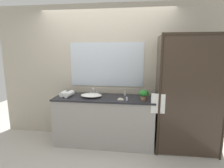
# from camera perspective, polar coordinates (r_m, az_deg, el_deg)

# --- Properties ---
(ground_plane) EXTENTS (8.00, 8.00, 0.00)m
(ground_plane) POSITION_cam_1_polar(r_m,az_deg,el_deg) (3.54, -2.54, -18.56)
(ground_plane) COLOR #B7B2A8
(wall_back_with_mirror) EXTENTS (4.40, 0.06, 2.60)m
(wall_back_with_mirror) POSITION_cam_1_polar(r_m,az_deg,el_deg) (3.46, -1.73, 3.59)
(wall_back_with_mirror) COLOR #B2A893
(wall_back_with_mirror) RESTS_ON ground_plane
(vanity_cabinet) EXTENTS (1.80, 0.58, 0.90)m
(vanity_cabinet) POSITION_cam_1_polar(r_m,az_deg,el_deg) (3.35, -2.57, -11.74)
(vanity_cabinet) COLOR #9E9993
(vanity_cabinet) RESTS_ON ground_plane
(shower_enclosure) EXTENTS (1.20, 0.59, 2.00)m
(shower_enclosure) POSITION_cam_1_polar(r_m,az_deg,el_deg) (3.03, 21.15, -3.53)
(shower_enclosure) COLOR #2D2319
(shower_enclosure) RESTS_ON ground_plane
(sink_basin) EXTENTS (0.39, 0.29, 0.06)m
(sink_basin) POSITION_cam_1_polar(r_m,az_deg,el_deg) (3.24, -6.74, -3.64)
(sink_basin) COLOR white
(sink_basin) RESTS_ON vanity_cabinet
(faucet) EXTENTS (0.17, 0.13, 0.14)m
(faucet) POSITION_cam_1_polar(r_m,az_deg,el_deg) (3.42, -5.96, -2.62)
(faucet) COLOR silver
(faucet) RESTS_ON vanity_cabinet
(potted_plant) EXTENTS (0.17, 0.17, 0.17)m
(potted_plant) POSITION_cam_1_polar(r_m,az_deg,el_deg) (3.08, 10.30, -3.17)
(potted_plant) COLOR #B77A51
(potted_plant) RESTS_ON vanity_cabinet
(soap_dish) EXTENTS (0.10, 0.07, 0.04)m
(soap_dish) POSITION_cam_1_polar(r_m,az_deg,el_deg) (3.03, 2.82, -4.93)
(soap_dish) COLOR silver
(soap_dish) RESTS_ON vanity_cabinet
(amenity_bottle_lotion) EXTENTS (0.03, 0.03, 0.08)m
(amenity_bottle_lotion) POSITION_cam_1_polar(r_m,az_deg,el_deg) (3.00, 4.88, -4.63)
(amenity_bottle_lotion) COLOR silver
(amenity_bottle_lotion) RESTS_ON vanity_cabinet
(amenity_bottle_body_wash) EXTENTS (0.03, 0.03, 0.09)m
(amenity_bottle_body_wash) POSITION_cam_1_polar(r_m,az_deg,el_deg) (3.32, 9.42, -3.19)
(amenity_bottle_body_wash) COLOR silver
(amenity_bottle_body_wash) RESTS_ON vanity_cabinet
(amenity_bottle_conditioner) EXTENTS (0.03, 0.03, 0.10)m
(amenity_bottle_conditioner) POSITION_cam_1_polar(r_m,az_deg,el_deg) (3.32, 4.23, -2.96)
(amenity_bottle_conditioner) COLOR white
(amenity_bottle_conditioner) RESTS_ON vanity_cabinet
(rolled_towel_near_edge) EXTENTS (0.10, 0.18, 0.09)m
(rolled_towel_near_edge) POSITION_cam_1_polar(r_m,az_deg,el_deg) (3.39, -15.51, -3.08)
(rolled_towel_near_edge) COLOR white
(rolled_towel_near_edge) RESTS_ON vanity_cabinet
(rolled_towel_middle) EXTENTS (0.13, 0.27, 0.10)m
(rolled_towel_middle) POSITION_cam_1_polar(r_m,az_deg,el_deg) (3.35, -13.78, -3.11)
(rolled_towel_middle) COLOR white
(rolled_towel_middle) RESTS_ON vanity_cabinet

